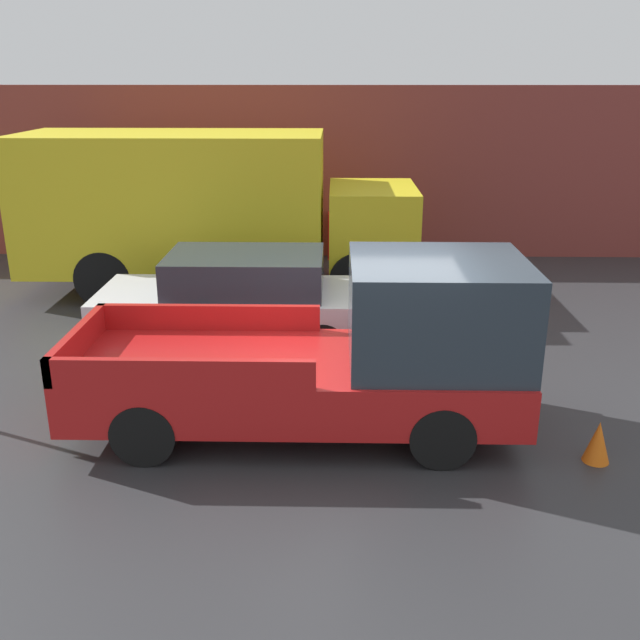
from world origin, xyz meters
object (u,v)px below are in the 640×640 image
pickup_truck (346,354)px  traffic_cone (598,442)px  delivery_truck (204,207)px  newspaper_box (337,236)px  car (241,300)px

pickup_truck → traffic_cone: size_ratio=10.90×
delivery_truck → newspaper_box: (2.66, 2.73, -1.17)m
pickup_truck → traffic_cone: pickup_truck is taller
delivery_truck → newspaper_box: bearing=45.7°
traffic_cone → pickup_truck: bearing=165.4°
pickup_truck → delivery_truck: 6.65m
delivery_truck → newspaper_box: 3.99m
car → delivery_truck: delivery_truck is taller
pickup_truck → traffic_cone: bearing=-14.6°
car → traffic_cone: 5.79m
pickup_truck → newspaper_box: (-0.09, 8.74, -0.45)m
pickup_truck → newspaper_box: bearing=90.6°
car → delivery_truck: 3.51m
car → newspaper_box: car is taller
newspaper_box → traffic_cone: bearing=-72.6°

